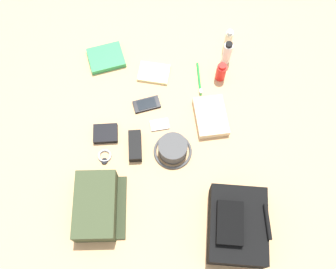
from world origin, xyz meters
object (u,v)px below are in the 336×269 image
(paperback_novel, at_px, (106,58))
(folded_towel, at_px, (211,117))
(toothpaste_tube, at_px, (227,53))
(media_player, at_px, (160,125))
(backpack, at_px, (237,225))
(bucket_hat, at_px, (173,149))
(sunscreen_spray, at_px, (221,72))
(toothbrush, at_px, (199,80))
(toiletry_pouch, at_px, (97,206))
(cell_phone, at_px, (147,104))
(notepad, at_px, (154,73))
(sunglasses_case, at_px, (135,146))
(lotion_bottle, at_px, (228,41))
(wallet, at_px, (106,134))
(wristwatch, at_px, (105,156))

(paperback_novel, bearing_deg, folded_towel, 54.90)
(toothpaste_tube, height_order, media_player, toothpaste_tube)
(backpack, xyz_separation_m, bucket_hat, (-0.35, -0.24, -0.03))
(sunscreen_spray, xyz_separation_m, toothbrush, (0.02, -0.10, -0.04))
(sunscreen_spray, bearing_deg, toothbrush, -80.51)
(toiletry_pouch, height_order, toothbrush, toiletry_pouch)
(cell_phone, bearing_deg, notepad, 167.43)
(sunglasses_case, bearing_deg, media_player, 132.12)
(toothpaste_tube, height_order, cell_phone, toothpaste_tube)
(sunscreen_spray, height_order, toothbrush, sunscreen_spray)
(backpack, distance_m, paperback_novel, 1.02)
(media_player, distance_m, notepad, 0.28)
(lotion_bottle, xyz_separation_m, cell_phone, (0.31, -0.41, -0.06))
(lotion_bottle, height_order, sunscreen_spray, lotion_bottle)
(toothpaste_tube, xyz_separation_m, paperback_novel, (-0.03, -0.60, -0.05))
(media_player, bearing_deg, backpack, 31.72)
(lotion_bottle, relative_size, wallet, 1.25)
(sunscreen_spray, relative_size, wristwatch, 1.50)
(backpack, xyz_separation_m, toiletry_pouch, (-0.10, -0.57, -0.01))
(lotion_bottle, bearing_deg, notepad, -69.82)
(bucket_hat, xyz_separation_m, toothbrush, (-0.36, 0.15, -0.03))
(toothpaste_tube, distance_m, media_player, 0.49)
(media_player, distance_m, wristwatch, 0.29)
(cell_phone, relative_size, wallet, 1.24)
(cell_phone, bearing_deg, wallet, -52.41)
(bucket_hat, bearing_deg, cell_phone, -154.83)
(media_player, xyz_separation_m, wallet, (0.04, -0.25, 0.01))
(notepad, distance_m, sunglasses_case, 0.40)
(wristwatch, bearing_deg, notepad, 151.68)
(lotion_bottle, bearing_deg, folded_towel, -16.16)
(sunscreen_spray, bearing_deg, notepad, -95.84)
(toiletry_pouch, height_order, wristwatch, toiletry_pouch)
(notepad, bearing_deg, wristwatch, -16.59)
(toothbrush, height_order, sunglasses_case, sunglasses_case)
(media_player, xyz_separation_m, sunglasses_case, (0.11, -0.11, 0.01))
(bucket_hat, bearing_deg, backpack, 34.77)
(folded_towel, bearing_deg, toothpaste_tube, 162.35)
(toothpaste_tube, distance_m, sunglasses_case, 0.64)
(backpack, distance_m, wristwatch, 0.64)
(paperback_novel, xyz_separation_m, sunglasses_case, (0.48, 0.14, 0.01))
(cell_phone, distance_m, wristwatch, 0.32)
(backpack, distance_m, media_player, 0.57)
(backpack, distance_m, toiletry_pouch, 0.58)
(bucket_hat, distance_m, media_player, 0.15)
(backpack, height_order, folded_towel, backpack)
(bucket_hat, xyz_separation_m, wallet, (-0.10, -0.30, -0.02))
(lotion_bottle, height_order, paperback_novel, lotion_bottle)
(cell_phone, height_order, toothbrush, toothbrush)
(bucket_hat, distance_m, sunglasses_case, 0.17)
(media_player, height_order, notepad, notepad)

